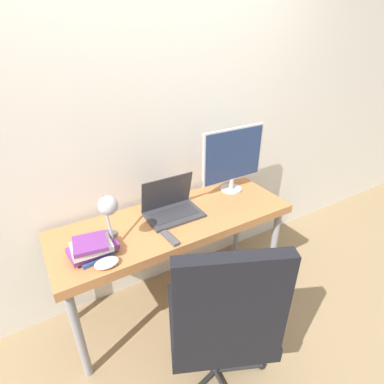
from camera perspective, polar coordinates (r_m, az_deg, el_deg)
ground_plane at (r=2.36m, az=0.83°, el=-24.20°), size 12.00×12.00×0.00m
wall_back at (r=2.08m, az=-8.31°, el=12.03°), size 8.00×0.05×2.60m
desk at (r=2.05m, az=-3.22°, el=-6.70°), size 1.62×0.57×0.77m
laptop at (r=2.03m, az=-3.90°, el=-2.88°), size 0.37×0.25×0.26m
monitor at (r=2.27m, az=7.81°, el=6.55°), size 0.53×0.17×0.49m
desk_lamp at (r=1.69m, az=-15.69°, el=-3.29°), size 0.11×0.23×0.34m
office_chair at (r=1.62m, az=5.90°, el=-22.78°), size 0.68×0.66×1.11m
book_stack at (r=1.76m, az=-18.48°, el=-10.09°), size 0.27×0.21×0.11m
tv_remote at (r=1.82m, az=-4.21°, el=-8.77°), size 0.05×0.16×0.02m
game_controller at (r=1.70m, az=-15.94°, el=-12.85°), size 0.13×0.09×0.04m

